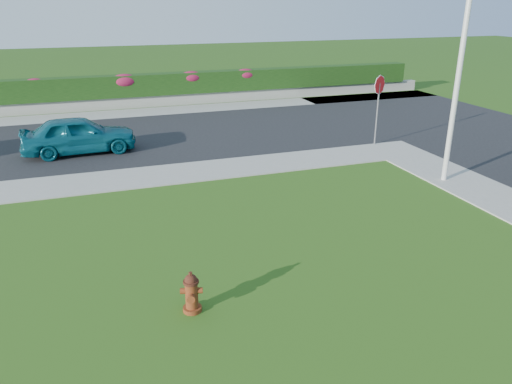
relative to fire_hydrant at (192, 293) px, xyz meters
name	(u,v)px	position (x,y,z in m)	size (l,w,h in m)	color
ground	(345,322)	(2.48, -1.24, -0.38)	(120.00, 120.00, 0.00)	black
street_far	(60,144)	(-2.52, 12.76, -0.36)	(26.00, 8.00, 0.04)	black
sidewalk_far	(21,190)	(-3.52, 7.76, -0.36)	(24.00, 2.00, 0.04)	gray
curb_corner	(394,150)	(9.48, 7.76, -0.36)	(2.00, 2.00, 0.04)	gray
sidewalk_beyond	(146,112)	(1.48, 17.76, -0.36)	(34.00, 2.00, 0.04)	gray
retaining_wall	(142,101)	(1.48, 19.26, -0.08)	(34.00, 0.40, 0.60)	gray
hedge	(140,85)	(1.48, 19.36, 0.77)	(32.00, 0.90, 1.10)	black
fire_hydrant	(192,293)	(0.00, 0.00, 0.00)	(0.42, 0.40, 0.81)	#49100B
sedan_teal	(79,135)	(-1.75, 11.23, 0.34)	(1.62, 4.03, 1.37)	#0E586A
utility_pole	(458,76)	(9.03, 4.36, 2.87)	(0.16, 0.16, 6.50)	silver
stop_sign	(379,93)	(9.19, 8.68, 1.65)	(0.67, 0.35, 2.72)	slate
flower_clump_c	(35,84)	(-3.61, 19.26, 1.11)	(1.03, 0.66, 0.51)	#A01B4A
flower_clump_d	(124,81)	(0.69, 19.26, 1.03)	(1.43, 0.92, 0.71)	#A01B4A
flower_clump_e	(191,77)	(4.21, 19.26, 1.06)	(1.30, 0.84, 0.65)	#A01B4A
flower_clump_f	(245,74)	(7.29, 19.26, 1.07)	(1.26, 0.81, 0.63)	#A01B4A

